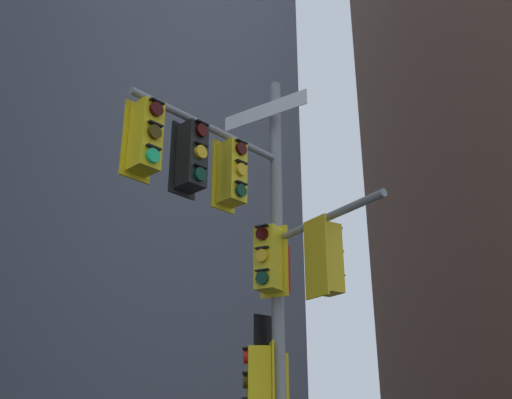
{
  "coord_description": "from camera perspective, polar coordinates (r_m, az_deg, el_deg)",
  "views": [
    {
      "loc": [
        -2.88,
        -8.21,
        2.4
      ],
      "look_at": [
        -0.22,
        0.46,
        6.02
      ],
      "focal_mm": 39.49,
      "sensor_mm": 36.0,
      "label": 1
    }
  ],
  "objects": [
    {
      "name": "signal_pole_assembly",
      "position": [
        8.44,
        -0.29,
        -6.77
      ],
      "size": [
        3.35,
        2.87,
        8.1
      ],
      "color": "gray",
      "rests_on": "ground"
    },
    {
      "name": "building_mid_block",
      "position": [
        37.92,
        -12.47,
        14.16
      ],
      "size": [
        16.18,
        16.18,
        48.64
      ],
      "primitive_type": "cube",
      "color": "slate",
      "rests_on": "ground"
    }
  ]
}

